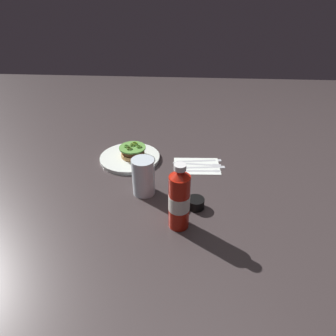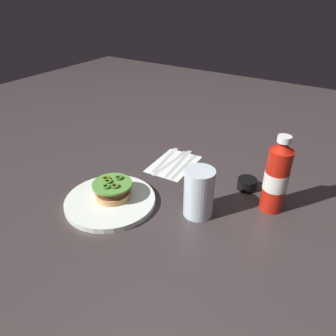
% 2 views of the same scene
% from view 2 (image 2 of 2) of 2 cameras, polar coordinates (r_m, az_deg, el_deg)
% --- Properties ---
extents(ground_plane, '(3.00, 3.00, 0.00)m').
position_cam_2_polar(ground_plane, '(0.89, -3.02, -7.74)').
color(ground_plane, '#393131').
extents(dinner_plate, '(0.26, 0.26, 0.02)m').
position_cam_2_polar(dinner_plate, '(0.93, -10.36, -5.90)').
color(dinner_plate, white).
rests_on(dinner_plate, ground_plane).
extents(burger_sandwich, '(0.11, 0.11, 0.05)m').
position_cam_2_polar(burger_sandwich, '(0.92, -9.94, -3.87)').
color(burger_sandwich, tan).
rests_on(burger_sandwich, dinner_plate).
extents(ketchup_bottle, '(0.06, 0.06, 0.22)m').
position_cam_2_polar(ketchup_bottle, '(0.89, 18.99, -1.62)').
color(ketchup_bottle, red).
rests_on(ketchup_bottle, ground_plane).
extents(water_glass, '(0.08, 0.08, 0.14)m').
position_cam_2_polar(water_glass, '(0.84, 5.59, -4.46)').
color(water_glass, silver).
rests_on(water_glass, ground_plane).
extents(condiment_cup, '(0.06, 0.06, 0.03)m').
position_cam_2_polar(condiment_cup, '(1.00, 14.08, -2.82)').
color(condiment_cup, black).
rests_on(condiment_cup, ground_plane).
extents(napkin, '(0.20, 0.14, 0.00)m').
position_cam_2_polar(napkin, '(1.10, 1.06, 0.75)').
color(napkin, white).
rests_on(napkin, ground_plane).
extents(spoon_utensil, '(0.19, 0.03, 0.00)m').
position_cam_2_polar(spoon_utensil, '(1.11, 3.58, 1.06)').
color(spoon_utensil, silver).
rests_on(spoon_utensil, napkin).
extents(butter_knife, '(0.21, 0.04, 0.00)m').
position_cam_2_polar(butter_knife, '(1.12, 2.23, 1.34)').
color(butter_knife, silver).
rests_on(butter_knife, napkin).
extents(fork_utensil, '(0.20, 0.03, 0.00)m').
position_cam_2_polar(fork_utensil, '(1.12, 1.03, 1.48)').
color(fork_utensil, silver).
rests_on(fork_utensil, napkin).
extents(steak_knife, '(0.20, 0.04, 0.00)m').
position_cam_2_polar(steak_knife, '(1.14, -0.18, 1.97)').
color(steak_knife, silver).
rests_on(steak_knife, napkin).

